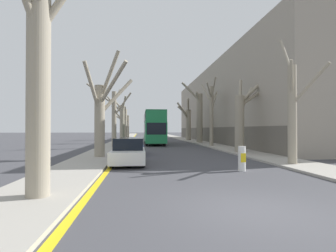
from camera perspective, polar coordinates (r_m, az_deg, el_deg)
name	(u,v)px	position (r m, az deg, el deg)	size (l,w,h in m)	color
ground_plane	(255,212)	(6.93, 18.50, -17.24)	(300.00, 300.00, 0.00)	#424247
sidewalk_left	(126,138)	(56.16, -9.22, -2.64)	(2.71, 120.00, 0.12)	#A39E93
sidewalk_right	(180,138)	(56.73, 2.64, -2.63)	(2.71, 120.00, 0.12)	#A39E93
building_facade_right	(237,106)	(42.18, 14.73, 4.17)	(10.08, 46.75, 11.09)	#9E9384
kerb_line_stripe	(133,138)	(56.10, -7.65, -2.70)	(0.24, 120.00, 0.01)	yellow
street_tree_left_0	(38,56)	(8.28, -26.40, 13.46)	(3.88, 2.30, 8.29)	gray
street_tree_left_1	(102,113)	(18.25, -14.23, 2.83)	(3.07, 3.42, 7.15)	gray
street_tree_left_2	(114,116)	(28.20, -11.70, 2.17)	(4.48, 3.33, 6.58)	gray
street_tree_left_3	(121,121)	(37.76, -10.14, 1.15)	(2.97, 2.38, 6.76)	gray
street_tree_left_4	(125,123)	(47.79, -9.44, 0.74)	(2.80, 2.99, 6.13)	gray
street_tree_left_5	(128,125)	(57.38, -8.81, 0.20)	(1.91, 2.64, 6.12)	gray
street_tree_right_0	(293,109)	(15.65, 25.50, 3.34)	(1.66, 3.47, 7.38)	gray
street_tree_right_1	(241,118)	(22.48, 15.62, 1.72)	(3.04, 2.20, 6.38)	gray
street_tree_right_2	(211,112)	(30.30, 9.42, 3.04)	(2.43, 4.39, 7.63)	gray
street_tree_right_3	(199,116)	(37.00, 6.76, 2.16)	(2.98, 2.67, 8.61)	gray
street_tree_right_4	(188,122)	(44.92, 4.27, 0.90)	(2.59, 3.02, 7.14)	gray
double_decker_bus	(154,126)	(34.59, -3.07, -0.01)	(2.49, 10.84, 4.21)	#1E7F47
parked_car_0	(129,152)	(15.01, -8.59, -5.62)	(1.83, 4.06, 1.47)	silver
parked_car_1	(132,146)	(20.67, -7.90, -4.41)	(1.81, 4.16, 1.34)	navy
traffic_bollard	(242,159)	(12.92, 15.79, -6.85)	(0.35, 0.36, 1.17)	white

